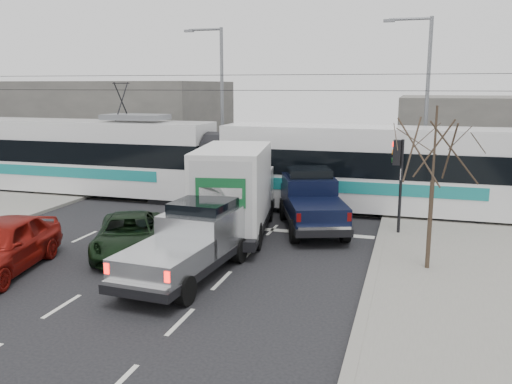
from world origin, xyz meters
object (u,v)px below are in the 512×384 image
(bare_tree, at_px, (434,151))
(red_car, at_px, (1,245))
(tram, at_px, (217,161))
(street_lamp_far, at_px, (219,96))
(navy_pickup, at_px, (311,200))
(traffic_signal, at_px, (398,166))
(silver_pickup, at_px, (193,240))
(box_truck, at_px, (235,191))
(green_car, at_px, (129,234))
(street_lamp_near, at_px, (423,98))

(bare_tree, distance_m, red_car, 13.57)
(tram, relative_size, red_car, 5.71)
(street_lamp_far, height_order, navy_pickup, street_lamp_far)
(traffic_signal, distance_m, silver_pickup, 8.64)
(street_lamp_far, xyz_separation_m, box_truck, (4.69, -11.09, -3.39))
(street_lamp_far, bearing_deg, green_car, -82.50)
(tram, xyz_separation_m, box_truck, (2.71, -5.35, -0.35))
(green_car, bearing_deg, street_lamp_near, 28.33)
(box_truck, xyz_separation_m, navy_pickup, (2.61, 1.86, -0.56))
(street_lamp_near, distance_m, red_car, 20.08)
(traffic_signal, distance_m, street_lamp_far, 14.47)
(traffic_signal, bearing_deg, red_car, -146.51)
(box_truck, bearing_deg, street_lamp_near, 44.01)
(traffic_signal, xyz_separation_m, navy_pickup, (-3.36, 0.27, -1.58))
(traffic_signal, bearing_deg, tram, 156.58)
(tram, distance_m, red_car, 11.86)
(street_lamp_near, relative_size, red_car, 1.80)
(bare_tree, relative_size, traffic_signal, 1.39)
(silver_pickup, relative_size, box_truck, 0.84)
(bare_tree, bearing_deg, street_lamp_near, 91.42)
(street_lamp_near, height_order, street_lamp_far, same)
(street_lamp_near, height_order, green_car, street_lamp_near)
(street_lamp_far, bearing_deg, box_truck, -67.08)
(bare_tree, relative_size, green_car, 1.04)
(red_car, bearing_deg, street_lamp_far, 75.73)
(tram, xyz_separation_m, red_car, (-2.92, -11.43, -1.22))
(silver_pickup, bearing_deg, street_lamp_near, 68.22)
(bare_tree, xyz_separation_m, tram, (-9.81, 7.76, -1.72))
(silver_pickup, bearing_deg, traffic_signal, 50.83)
(tram, height_order, red_car, tram)
(tram, xyz_separation_m, navy_pickup, (5.32, -3.49, -0.91))
(traffic_signal, relative_size, red_car, 0.72)
(traffic_signal, xyz_separation_m, red_car, (-11.60, -7.67, -1.89))
(navy_pickup, distance_m, red_car, 11.45)
(bare_tree, xyz_separation_m, traffic_signal, (-1.13, 4.00, -1.05))
(street_lamp_far, distance_m, box_truck, 12.51)
(street_lamp_near, xyz_separation_m, tram, (-9.52, -3.74, -3.04))
(green_car, bearing_deg, red_car, -158.77)
(navy_pickup, bearing_deg, green_car, -156.27)
(navy_pickup, bearing_deg, street_lamp_near, 40.23)
(tram, bearing_deg, traffic_signal, -22.84)
(street_lamp_near, distance_m, tram, 10.68)
(street_lamp_far, height_order, silver_pickup, street_lamp_far)
(bare_tree, height_order, traffic_signal, bare_tree)
(street_lamp_near, xyz_separation_m, navy_pickup, (-4.20, -7.23, -3.95))
(street_lamp_near, xyz_separation_m, red_car, (-12.44, -15.18, -4.26))
(bare_tree, height_order, silver_pickup, bare_tree)
(navy_pickup, relative_size, green_car, 1.24)
(traffic_signal, height_order, tram, tram)
(traffic_signal, xyz_separation_m, silver_pickup, (-5.83, -6.16, -1.67))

